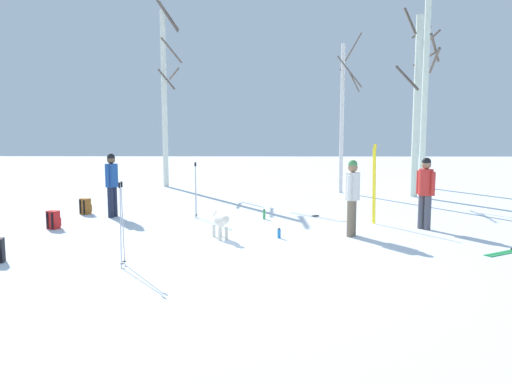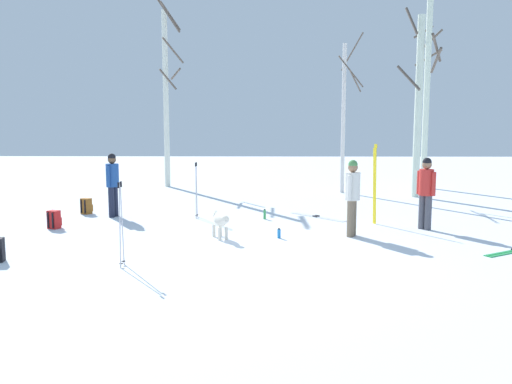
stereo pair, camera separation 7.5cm
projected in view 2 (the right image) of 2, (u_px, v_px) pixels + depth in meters
name	position (u px, v px, depth m)	size (l,w,h in m)	color
ground_plane	(239.00, 257.00, 10.05)	(60.00, 60.00, 0.00)	white
person_0	(426.00, 189.00, 12.56)	(0.34, 0.44, 1.72)	#4C4C56
person_1	(113.00, 181.00, 14.24)	(0.34, 0.50, 1.72)	#1E2338
person_2	(352.00, 193.00, 11.80)	(0.34, 0.48, 1.72)	#72604C
dog	(221.00, 221.00, 11.61)	(0.45, 0.84, 0.57)	beige
ski_pair_planted_0	(375.00, 184.00, 13.29)	(0.09, 0.19, 2.00)	yellow
ski_pair_lying_0	(317.00, 217.00, 14.29)	(1.39, 1.47, 0.05)	white
ski_poles_0	(121.00, 222.00, 9.32)	(0.07, 0.26, 1.51)	#B2B2BC
ski_poles_1	(196.00, 188.00, 14.11)	(0.07, 0.25, 1.49)	#B2B2BC
backpack_1	(54.00, 220.00, 12.75)	(0.32, 0.34, 0.44)	red
backpack_2	(86.00, 206.00, 14.79)	(0.32, 0.34, 0.44)	#99591E
water_bottle_0	(265.00, 214.00, 14.00)	(0.07, 0.07, 0.27)	green
water_bottle_1	(279.00, 234.00, 11.69)	(0.08, 0.08, 0.22)	#1E72BF
birch_tree_0	(166.00, 95.00, 20.67)	(0.95, 1.36, 7.18)	silver
birch_tree_1	(344.00, 115.00, 18.95)	(0.98, 1.31, 5.68)	silver
birch_tree_2	(419.00, 103.00, 17.80)	(1.50, 1.28, 6.34)	silver
birch_tree_3	(427.00, 92.00, 20.38)	(1.16, 0.78, 7.19)	silver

